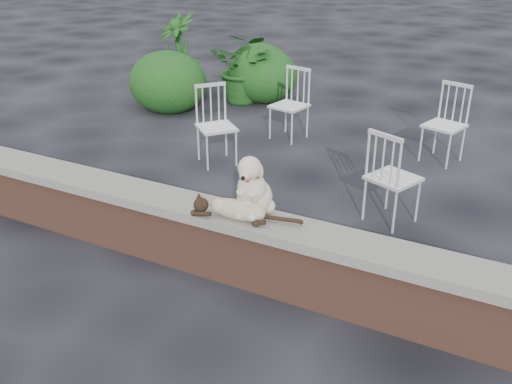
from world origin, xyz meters
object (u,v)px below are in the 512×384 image
at_px(cat, 236,208).
at_px(chair_a, 216,126).
at_px(chair_b, 289,105).
at_px(potted_plant_b, 178,54).
at_px(chair_c, 394,176).
at_px(potted_plant_a, 244,67).
at_px(chair_d, 445,124).
at_px(dog, 255,183).

height_order(cat, chair_a, chair_a).
distance_m(chair_b, potted_plant_b, 2.84).
relative_size(chair_c, potted_plant_a, 0.83).
distance_m(chair_c, potted_plant_a, 4.42).
bearing_deg(chair_c, chair_a, 9.58).
distance_m(cat, potted_plant_a, 5.22).
height_order(chair_c, chair_a, same).
bearing_deg(chair_a, potted_plant_a, 61.87).
relative_size(chair_d, potted_plant_b, 0.69).
bearing_deg(cat, potted_plant_a, 110.15).
xyz_separation_m(dog, chair_a, (-1.55, 1.97, -0.37)).
bearing_deg(chair_c, chair_b, -20.39).
bearing_deg(chair_a, chair_d, -20.75).
height_order(cat, chair_c, chair_c).
bearing_deg(chair_b, chair_a, -96.91).
xyz_separation_m(chair_d, potted_plant_b, (-4.57, 1.06, 0.21)).
bearing_deg(chair_c, dog, 85.95).
distance_m(cat, potted_plant_b, 5.80).
bearing_deg(potted_plant_b, chair_b, -24.44).
distance_m(cat, chair_c, 1.81).
bearing_deg(chair_d, potted_plant_a, 177.45).
relative_size(cat, chair_c, 1.09).
height_order(cat, potted_plant_a, potted_plant_a).
relative_size(chair_d, potted_plant_a, 0.83).
bearing_deg(chair_d, chair_a, -134.56).
distance_m(chair_c, potted_plant_b, 5.31).
relative_size(cat, potted_plant_b, 0.75).
distance_m(dog, potted_plant_b, 5.73).
xyz_separation_m(chair_c, potted_plant_b, (-4.45, 2.89, 0.21)).
bearing_deg(dog, chair_c, 55.97).
relative_size(chair_c, chair_d, 1.00).
distance_m(chair_d, chair_a, 2.73).
distance_m(chair_d, chair_b, 2.00).
bearing_deg(dog, potted_plant_b, 122.73).
distance_m(chair_b, potted_plant_a, 1.88).
bearing_deg(chair_d, chair_c, -77.33).
height_order(chair_b, potted_plant_a, potted_plant_a).
relative_size(chair_c, chair_a, 1.00).
height_order(cat, chair_b, chair_b).
bearing_deg(chair_a, potted_plant_b, 82.78).
bearing_deg(chair_d, chair_b, -160.35).
bearing_deg(chair_c, potted_plant_b, -10.86).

